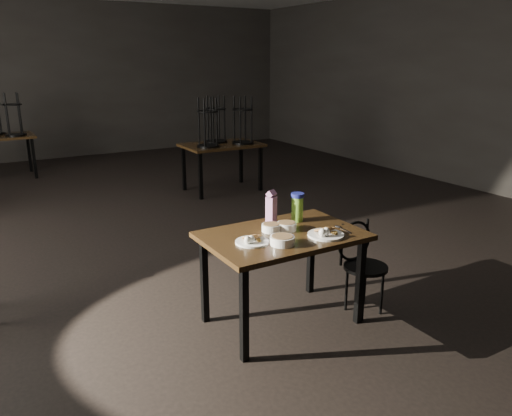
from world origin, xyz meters
TOP-DOWN VIEW (x-y plane):
  - room at (-0.06, 0.01)m, footprint 12.00×12.04m
  - main_table at (-0.04, -2.21)m, footprint 1.20×0.80m
  - plate_left at (-0.34, -2.27)m, footprint 0.24×0.24m
  - plate_right at (0.21, -2.42)m, footprint 0.27×0.27m
  - bowl_near at (-0.09, -2.12)m, footprint 0.15×0.15m
  - bowl_far at (0.03, -2.16)m, footprint 0.15×0.15m
  - bowl_big at (-0.17, -2.40)m, footprint 0.18×0.18m
  - juice_carton at (0.02, -1.95)m, footprint 0.09×0.09m
  - water_bottle at (0.23, -2.02)m, footprint 0.13×0.13m
  - spoon at (0.42, -2.32)m, footprint 0.04×0.19m
  - bentwood_chair at (0.64, -2.37)m, footprint 0.36×0.36m
  - bg_table_right at (1.46, 1.76)m, footprint 1.20×0.80m

SIDE VIEW (x-z plane):
  - bentwood_chair at x=0.64m, z-range 0.07..0.82m
  - main_table at x=-0.04m, z-range 0.30..1.05m
  - spoon at x=0.42m, z-range 0.75..0.76m
  - plate_left at x=-0.34m, z-range 0.73..0.81m
  - plate_right at x=0.21m, z-range 0.73..0.82m
  - bg_table_right at x=1.46m, z-range 0.04..1.52m
  - bowl_near at x=-0.09m, z-range 0.75..0.81m
  - bowl_far at x=0.03m, z-range 0.75..0.81m
  - bowl_big at x=-0.17m, z-range 0.75..0.81m
  - water_bottle at x=0.23m, z-range 0.75..0.99m
  - juice_carton at x=0.02m, z-range 0.74..1.01m
  - room at x=-0.06m, z-range 0.72..3.94m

